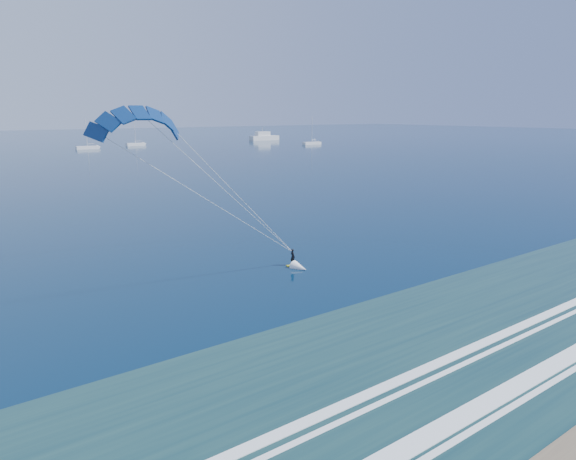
# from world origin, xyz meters

# --- Properties ---
(kitesurfer_rig) EXTENTS (20.18, 5.69, 15.34)m
(kitesurfer_rig) POSITION_xyz_m (0.18, 27.76, 7.76)
(kitesurfer_rig) COLOR yellow
(kitesurfer_rig) RESTS_ON ground
(motor_yacht) EXTENTS (15.71, 4.19, 6.40)m
(motor_yacht) POSITION_xyz_m (127.00, 212.59, 1.71)
(motor_yacht) COLOR silver
(motor_yacht) RESTS_ON ground
(sailboat_3) EXTENTS (8.48, 2.40, 11.80)m
(sailboat_3) POSITION_xyz_m (36.65, 199.80, 0.68)
(sailboat_3) COLOR silver
(sailboat_3) RESTS_ON ground
(sailboat_4) EXTENTS (7.82, 2.40, 10.79)m
(sailboat_4) POSITION_xyz_m (58.89, 208.62, 0.68)
(sailboat_4) COLOR silver
(sailboat_4) RESTS_ON ground
(sailboat_5) EXTENTS (8.94, 2.40, 12.08)m
(sailboat_5) POSITION_xyz_m (124.34, 170.67, 0.68)
(sailboat_5) COLOR silver
(sailboat_5) RESTS_ON ground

